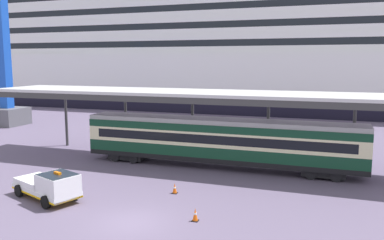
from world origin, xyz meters
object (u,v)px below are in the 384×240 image
service_truck (50,185)px  traffic_cone_near (175,188)px  cruise_ship (299,53)px  train_carriage (219,140)px  traffic_cone_mid (195,215)px

service_truck → traffic_cone_near: 8.01m
cruise_ship → service_truck: 56.50m
train_carriage → service_truck: (-8.09, -11.19, -1.32)m
service_truck → traffic_cone_mid: (9.83, -0.20, -0.62)m
traffic_cone_near → traffic_cone_mid: 4.90m
traffic_cone_near → traffic_cone_mid: size_ratio=0.93×
train_carriage → traffic_cone_mid: (1.74, -11.39, -1.94)m
cruise_ship → traffic_cone_mid: bearing=-91.1°
train_carriage → traffic_cone_mid: 11.69m
train_carriage → traffic_cone_near: train_carriage is taller
cruise_ship → traffic_cone_near: bearing=-94.3°
cruise_ship → service_truck: (-10.87, -54.64, -9.35)m
cruise_ship → service_truck: bearing=-101.3°
traffic_cone_mid → train_carriage: bearing=98.7°
traffic_cone_near → service_truck: bearing=-151.5°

